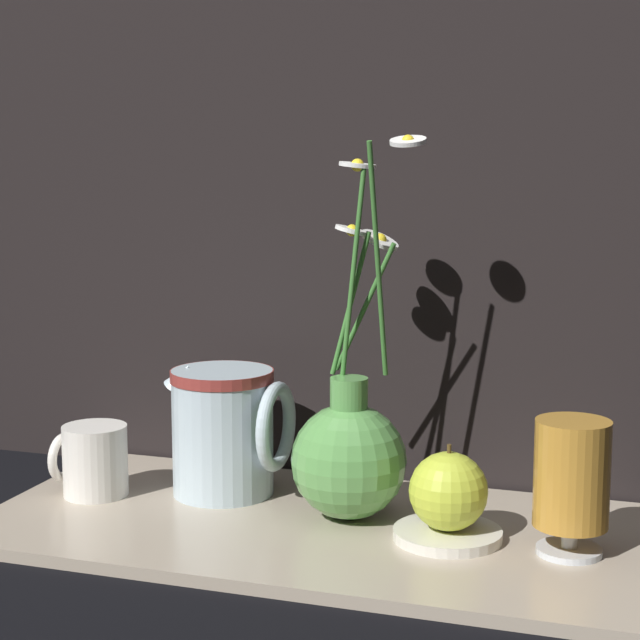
{
  "coord_description": "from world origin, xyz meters",
  "views": [
    {
      "loc": [
        0.33,
        -0.96,
        0.37
      ],
      "look_at": [
        0.01,
        0.0,
        0.21
      ],
      "focal_mm": 60.0,
      "sensor_mm": 36.0,
      "label": 1
    }
  ],
  "objects_px": {
    "ceramic_pitcher": "(226,426)",
    "tea_glass": "(572,477)",
    "vase_with_flowers": "(349,452)",
    "yellow_mug": "(93,460)",
    "orange_fruit": "(448,491)"
  },
  "relations": [
    {
      "from": "vase_with_flowers",
      "to": "tea_glass",
      "type": "xyz_separation_m",
      "value": [
        0.22,
        -0.03,
        0.01
      ]
    },
    {
      "from": "yellow_mug",
      "to": "orange_fruit",
      "type": "height_order",
      "value": "orange_fruit"
    },
    {
      "from": "tea_glass",
      "to": "ceramic_pitcher",
      "type": "bearing_deg",
      "value": 169.71
    },
    {
      "from": "ceramic_pitcher",
      "to": "tea_glass",
      "type": "xyz_separation_m",
      "value": [
        0.37,
        -0.07,
        -0.0
      ]
    },
    {
      "from": "vase_with_flowers",
      "to": "orange_fruit",
      "type": "bearing_deg",
      "value": -16.8
    },
    {
      "from": "yellow_mug",
      "to": "ceramic_pitcher",
      "type": "relative_size",
      "value": 0.54
    },
    {
      "from": "orange_fruit",
      "to": "ceramic_pitcher",
      "type": "bearing_deg",
      "value": 165.68
    },
    {
      "from": "ceramic_pitcher",
      "to": "orange_fruit",
      "type": "distance_m",
      "value": 0.26
    },
    {
      "from": "ceramic_pitcher",
      "to": "tea_glass",
      "type": "height_order",
      "value": "ceramic_pitcher"
    },
    {
      "from": "yellow_mug",
      "to": "tea_glass",
      "type": "xyz_separation_m",
      "value": [
        0.5,
        -0.02,
        0.03
      ]
    },
    {
      "from": "ceramic_pitcher",
      "to": "tea_glass",
      "type": "bearing_deg",
      "value": -10.29
    },
    {
      "from": "vase_with_flowers",
      "to": "tea_glass",
      "type": "height_order",
      "value": "vase_with_flowers"
    },
    {
      "from": "vase_with_flowers",
      "to": "orange_fruit",
      "type": "height_order",
      "value": "vase_with_flowers"
    },
    {
      "from": "ceramic_pitcher",
      "to": "tea_glass",
      "type": "relative_size",
      "value": 1.17
    },
    {
      "from": "yellow_mug",
      "to": "orange_fruit",
      "type": "relative_size",
      "value": 0.96
    }
  ]
}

